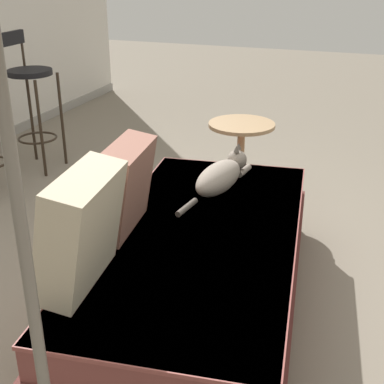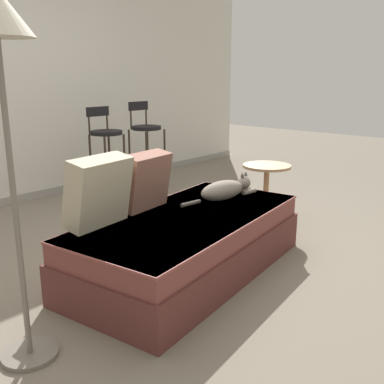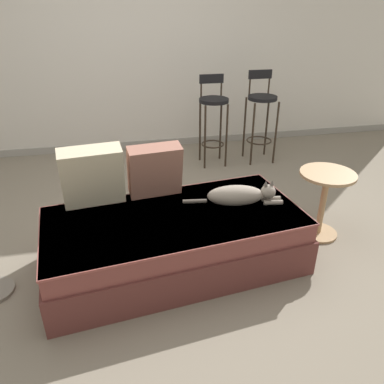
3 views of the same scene
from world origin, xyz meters
name	(u,v)px [view 3 (image 3 of 3)]	position (x,y,z in m)	size (l,w,h in m)	color
ground_plane	(168,235)	(0.00, 0.00, 0.00)	(16.00, 16.00, 0.00)	slate
wall_back_panel	(137,45)	(0.00, 2.25, 1.30)	(8.00, 0.10, 2.60)	silver
wall_baseboard_trim	(144,144)	(0.00, 2.20, 0.04)	(8.00, 0.02, 0.09)	gray
couch	(175,240)	(0.00, -0.40, 0.22)	(1.94, 1.11, 0.43)	brown
throw_pillow_corner	(92,176)	(-0.55, -0.12, 0.66)	(0.46, 0.29, 0.46)	beige
throw_pillow_middle	(155,170)	(-0.09, -0.06, 0.63)	(0.42, 0.26, 0.42)	#936051
cat	(240,195)	(0.50, -0.34, 0.50)	(0.74, 0.23, 0.19)	gray
bar_stool_near_window	(213,112)	(0.77, 1.47, 0.63)	(0.34, 0.34, 1.04)	#2D2319
bar_stool_by_doorway	(261,110)	(1.36, 1.47, 0.62)	(0.34, 0.34, 1.07)	#2D2319
side_table	(324,195)	(1.26, -0.24, 0.37)	(0.44, 0.44, 0.57)	tan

